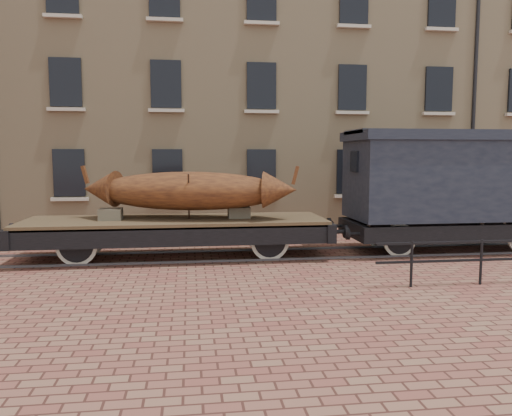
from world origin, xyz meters
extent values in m
plane|color=brown|center=(0.00, 0.00, 0.00)|extent=(90.00, 90.00, 0.00)
cube|color=#CCB082|center=(3.00, 10.00, 7.00)|extent=(40.00, 10.00, 14.00)
cube|color=black|center=(-6.00, 4.96, 2.20)|extent=(1.10, 0.12, 1.70)
cube|color=beige|center=(-6.00, 4.90, 1.25)|extent=(1.30, 0.18, 0.12)
cube|color=black|center=(-2.50, 4.96, 2.20)|extent=(1.10, 0.12, 1.70)
cube|color=beige|center=(-2.50, 4.90, 1.25)|extent=(1.30, 0.18, 0.12)
cube|color=black|center=(1.00, 4.96, 2.20)|extent=(1.10, 0.12, 1.70)
cube|color=beige|center=(1.00, 4.90, 1.25)|extent=(1.30, 0.18, 0.12)
cube|color=black|center=(4.50, 4.96, 2.20)|extent=(1.10, 0.12, 1.70)
cube|color=beige|center=(4.50, 4.90, 1.25)|extent=(1.30, 0.18, 0.12)
cube|color=black|center=(8.00, 4.96, 2.20)|extent=(1.10, 0.12, 1.70)
cube|color=beige|center=(8.00, 4.90, 1.25)|extent=(1.30, 0.18, 0.12)
cube|color=black|center=(-6.00, 4.96, 5.40)|extent=(1.10, 0.12, 1.70)
cube|color=beige|center=(-6.00, 4.90, 4.45)|extent=(1.30, 0.18, 0.12)
cube|color=black|center=(-2.50, 4.96, 5.40)|extent=(1.10, 0.12, 1.70)
cube|color=beige|center=(-2.50, 4.90, 4.45)|extent=(1.30, 0.18, 0.12)
cube|color=black|center=(1.00, 4.96, 5.40)|extent=(1.10, 0.12, 1.70)
cube|color=beige|center=(1.00, 4.90, 4.45)|extent=(1.30, 0.18, 0.12)
cube|color=black|center=(4.50, 4.96, 5.40)|extent=(1.10, 0.12, 1.70)
cube|color=beige|center=(4.50, 4.90, 4.45)|extent=(1.30, 0.18, 0.12)
cube|color=black|center=(8.00, 4.96, 5.40)|extent=(1.10, 0.12, 1.70)
cube|color=beige|center=(8.00, 4.90, 4.45)|extent=(1.30, 0.18, 0.12)
cube|color=beige|center=(-6.00, 4.90, 7.65)|extent=(1.30, 0.18, 0.12)
cube|color=beige|center=(-2.50, 4.90, 7.65)|extent=(1.30, 0.18, 0.12)
cube|color=beige|center=(1.00, 4.90, 7.65)|extent=(1.30, 0.18, 0.12)
cube|color=black|center=(4.50, 4.96, 8.60)|extent=(1.10, 0.12, 1.70)
cube|color=beige|center=(4.50, 4.90, 7.65)|extent=(1.30, 0.18, 0.12)
cube|color=black|center=(8.00, 4.96, 8.60)|extent=(1.10, 0.12, 1.70)
cube|color=beige|center=(8.00, 4.90, 7.65)|extent=(1.30, 0.18, 0.12)
cylinder|color=black|center=(9.50, 4.95, 7.00)|extent=(0.14, 0.14, 14.00)
cube|color=#59595E|center=(0.00, -0.72, 0.03)|extent=(30.00, 0.08, 0.06)
cube|color=#59595E|center=(0.00, 0.72, 0.03)|extent=(30.00, 0.08, 0.06)
cylinder|color=black|center=(3.00, -3.80, 0.50)|extent=(0.06, 0.06, 1.00)
cylinder|color=black|center=(4.60, -3.80, 0.50)|extent=(0.06, 0.06, 1.00)
cube|color=#493825|center=(-2.08, 0.00, 1.02)|extent=(8.15, 2.39, 0.13)
cube|color=black|center=(-2.08, -1.11, 0.76)|extent=(8.15, 0.17, 0.49)
cube|color=black|center=(-2.08, 1.11, 0.76)|extent=(8.15, 0.17, 0.49)
cube|color=black|center=(-6.16, 0.00, 0.76)|extent=(0.24, 2.50, 0.49)
cylinder|color=black|center=(-6.46, 0.82, 0.76)|extent=(0.38, 0.11, 0.11)
cylinder|color=black|center=(-6.65, 0.82, 0.76)|extent=(0.09, 0.35, 0.35)
cube|color=black|center=(1.99, 0.00, 0.76)|extent=(0.24, 2.50, 0.49)
cylinder|color=black|center=(2.30, -0.82, 0.76)|extent=(0.38, 0.11, 0.11)
cylinder|color=black|center=(2.48, -0.82, 0.76)|extent=(0.09, 0.35, 0.35)
cylinder|color=black|center=(2.30, 0.82, 0.76)|extent=(0.38, 0.11, 0.11)
cylinder|color=black|center=(2.48, 0.82, 0.76)|extent=(0.09, 0.35, 0.35)
cylinder|color=black|center=(-4.58, 0.00, 0.52)|extent=(0.11, 2.07, 0.11)
cylinder|color=beige|center=(-4.58, -0.72, 0.52)|extent=(1.04, 0.08, 1.04)
cylinder|color=black|center=(-4.58, -0.72, 0.52)|extent=(0.86, 0.11, 0.86)
cube|color=black|center=(-4.58, -0.85, 0.78)|extent=(0.98, 0.09, 0.11)
cylinder|color=beige|center=(-4.58, 0.72, 0.52)|extent=(1.04, 0.08, 1.04)
cylinder|color=black|center=(-4.58, 0.72, 0.52)|extent=(0.86, 0.11, 0.86)
cube|color=black|center=(-4.58, 0.85, 0.78)|extent=(0.98, 0.09, 0.11)
cylinder|color=black|center=(0.42, 0.00, 0.52)|extent=(0.11, 2.07, 0.11)
cylinder|color=beige|center=(0.42, -0.72, 0.52)|extent=(1.04, 0.08, 1.04)
cylinder|color=black|center=(0.42, -0.72, 0.52)|extent=(0.86, 0.11, 0.86)
cube|color=black|center=(0.42, -0.85, 0.78)|extent=(0.98, 0.09, 0.11)
cylinder|color=beige|center=(0.42, 0.72, 0.52)|extent=(1.04, 0.08, 1.04)
cylinder|color=black|center=(0.42, 0.72, 0.52)|extent=(0.86, 0.11, 0.86)
cube|color=black|center=(0.42, 0.85, 0.78)|extent=(0.98, 0.09, 0.11)
cube|color=black|center=(-2.08, 0.00, 0.60)|extent=(4.35, 0.07, 0.07)
cube|color=#595449|center=(-3.82, 0.00, 1.24)|extent=(0.60, 0.54, 0.30)
cube|color=#595449|center=(-0.34, 0.00, 1.24)|extent=(0.60, 0.54, 0.30)
ellipsoid|color=brown|center=(-1.72, 0.00, 1.85)|extent=(5.51, 2.70, 1.06)
cone|color=brown|center=(-4.17, 0.52, 1.90)|extent=(1.10, 1.17, 1.00)
cube|color=brown|center=(-4.57, 0.60, 2.29)|extent=(0.23, 0.15, 0.51)
cone|color=brown|center=(0.73, -0.52, 1.90)|extent=(1.10, 1.17, 1.00)
cube|color=brown|center=(1.13, -0.60, 2.29)|extent=(0.23, 0.15, 0.51)
cylinder|color=#3A281D|center=(-1.72, -0.43, 1.72)|extent=(0.05, 0.90, 1.29)
cylinder|color=#3A281D|center=(-1.72, 0.43, 1.72)|extent=(0.05, 0.90, 1.29)
cube|color=black|center=(5.94, -1.08, 0.69)|extent=(5.89, 0.16, 0.44)
cube|color=black|center=(5.94, 1.08, 0.69)|extent=(5.89, 0.16, 0.44)
cube|color=black|center=(2.99, 0.00, 0.69)|extent=(0.22, 2.35, 0.44)
cylinder|color=black|center=(2.55, -0.78, 0.69)|extent=(0.08, 0.31, 0.31)
cylinder|color=black|center=(2.55, 0.78, 0.69)|extent=(0.08, 0.31, 0.31)
cylinder|color=black|center=(4.07, 0.00, 0.47)|extent=(0.10, 1.86, 0.10)
cylinder|color=beige|center=(4.07, -0.72, 0.47)|extent=(0.94, 0.07, 0.94)
cylinder|color=black|center=(4.07, -0.72, 0.47)|extent=(0.77, 0.10, 0.77)
cylinder|color=beige|center=(4.07, 0.72, 0.47)|extent=(0.94, 0.07, 0.94)
cylinder|color=black|center=(4.07, 0.72, 0.47)|extent=(0.77, 0.10, 0.77)
cylinder|color=black|center=(7.80, 0.00, 0.47)|extent=(0.10, 1.86, 0.10)
cylinder|color=beige|center=(7.80, 0.72, 0.47)|extent=(0.94, 0.07, 0.94)
cylinder|color=black|center=(7.80, 0.72, 0.47)|extent=(0.77, 0.10, 0.77)
cube|color=black|center=(5.94, 0.00, 2.11)|extent=(5.89, 2.35, 2.26)
cube|color=black|center=(5.94, 0.00, 3.37)|extent=(6.06, 2.50, 0.27)
cube|color=black|center=(5.94, 0.00, 3.48)|extent=(6.06, 1.67, 0.12)
cube|color=black|center=(2.97, 0.00, 2.65)|extent=(0.08, 0.59, 0.59)
camera|label=1|loc=(-1.68, -13.76, 2.81)|focal=35.00mm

